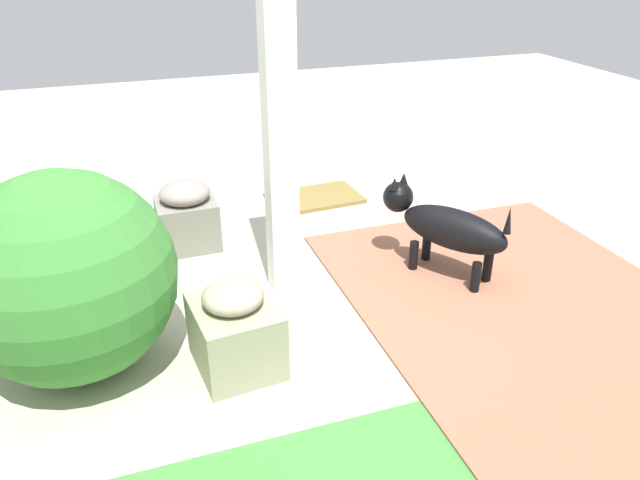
{
  "coord_description": "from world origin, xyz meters",
  "views": [
    {
      "loc": [
        1.0,
        2.79,
        1.85
      ],
      "look_at": [
        0.05,
        0.05,
        0.36
      ],
      "focal_mm": 33.88,
      "sensor_mm": 36.0,
      "label": 1
    }
  ],
  "objects_px": {
    "porch_pillar": "(279,104)",
    "doormat": "(315,198)",
    "stone_planter_nearest": "(187,216)",
    "round_shrub": "(67,277)",
    "dog": "(445,225)",
    "stone_planter_mid": "(235,329)"
  },
  "relations": [
    {
      "from": "porch_pillar",
      "to": "stone_planter_nearest",
      "type": "relative_size",
      "value": 4.81
    },
    {
      "from": "dog",
      "to": "stone_planter_mid",
      "type": "bearing_deg",
      "value": 18.43
    },
    {
      "from": "stone_planter_mid",
      "to": "round_shrub",
      "type": "distance_m",
      "value": 0.78
    },
    {
      "from": "round_shrub",
      "to": "dog",
      "type": "height_order",
      "value": "round_shrub"
    },
    {
      "from": "porch_pillar",
      "to": "round_shrub",
      "type": "relative_size",
      "value": 2.23
    },
    {
      "from": "stone_planter_mid",
      "to": "doormat",
      "type": "distance_m",
      "value": 2.03
    },
    {
      "from": "doormat",
      "to": "stone_planter_nearest",
      "type": "bearing_deg",
      "value": 23.89
    },
    {
      "from": "porch_pillar",
      "to": "round_shrub",
      "type": "xyz_separation_m",
      "value": [
        1.09,
        0.36,
        -0.59
      ]
    },
    {
      "from": "porch_pillar",
      "to": "round_shrub",
      "type": "height_order",
      "value": "porch_pillar"
    },
    {
      "from": "porch_pillar",
      "to": "stone_planter_nearest",
      "type": "bearing_deg",
      "value": -58.37
    },
    {
      "from": "stone_planter_nearest",
      "to": "doormat",
      "type": "xyz_separation_m",
      "value": [
        -1.02,
        -0.45,
        -0.2
      ]
    },
    {
      "from": "stone_planter_nearest",
      "to": "round_shrub",
      "type": "height_order",
      "value": "round_shrub"
    },
    {
      "from": "dog",
      "to": "round_shrub",
      "type": "bearing_deg",
      "value": 5.8
    },
    {
      "from": "stone_planter_mid",
      "to": "doormat",
      "type": "bearing_deg",
      "value": -119.14
    },
    {
      "from": "stone_planter_mid",
      "to": "doormat",
      "type": "height_order",
      "value": "stone_planter_mid"
    },
    {
      "from": "porch_pillar",
      "to": "doormat",
      "type": "distance_m",
      "value": 1.68
    },
    {
      "from": "stone_planter_mid",
      "to": "dog",
      "type": "relative_size",
      "value": 0.61
    },
    {
      "from": "stone_planter_nearest",
      "to": "round_shrub",
      "type": "relative_size",
      "value": 0.46
    },
    {
      "from": "stone_planter_nearest",
      "to": "dog",
      "type": "xyz_separation_m",
      "value": [
        -1.38,
        0.87,
        0.11
      ]
    },
    {
      "from": "stone_planter_mid",
      "to": "doormat",
      "type": "xyz_separation_m",
      "value": [
        -0.98,
        -1.76,
        -0.19
      ]
    },
    {
      "from": "porch_pillar",
      "to": "doormat",
      "type": "xyz_separation_m",
      "value": [
        -0.58,
        -1.17,
        -1.06
      ]
    },
    {
      "from": "porch_pillar",
      "to": "round_shrub",
      "type": "distance_m",
      "value": 1.29
    }
  ]
}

